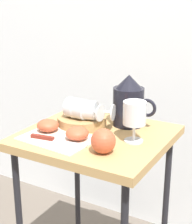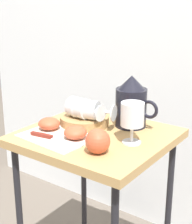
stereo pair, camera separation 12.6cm
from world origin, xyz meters
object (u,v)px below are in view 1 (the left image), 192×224
(wine_glass_upright, at_px, (134,115))
(apple_half_left, at_px, (48,125))
(wine_glass_tipped_near, at_px, (78,109))
(wine_glass_tipped_far, at_px, (86,110))
(pitcher, at_px, (129,105))
(apple_half_right, at_px, (77,133))
(table, at_px, (96,154))
(knife, at_px, (50,139))
(apple_whole, at_px, (103,141))
(basket_tray, at_px, (82,121))

(wine_glass_upright, relative_size, apple_half_left, 1.78)
(wine_glass_tipped_near, bearing_deg, wine_glass_tipped_far, 11.44)
(wine_glass_tipped_near, bearing_deg, pitcher, 37.57)
(wine_glass_upright, distance_m, apple_half_right, 0.20)
(pitcher, xyz_separation_m, wine_glass_upright, (0.08, -0.14, 0.01))
(table, bearing_deg, pitcher, 66.21)
(knife, bearing_deg, apple_whole, 2.29)
(knife, bearing_deg, pitcher, 60.06)
(knife, bearing_deg, table, 54.58)
(knife, bearing_deg, wine_glass_upright, 29.47)
(apple_half_left, xyz_separation_m, apple_half_right, (0.13, -0.01, 0.00))
(wine_glass_tipped_far, relative_size, apple_half_left, 2.09)
(wine_glass_upright, relative_size, wine_glass_tipped_near, 0.96)
(wine_glass_tipped_far, xyz_separation_m, knife, (-0.04, -0.17, -0.06))
(apple_whole, distance_m, knife, 0.20)
(apple_half_right, xyz_separation_m, knife, (-0.07, -0.05, -0.02))
(table, relative_size, wine_glass_upright, 5.15)
(apple_whole, bearing_deg, pitcher, 98.33)
(apple_whole, bearing_deg, wine_glass_tipped_near, 140.87)
(wine_glass_tipped_near, bearing_deg, wine_glass_upright, -5.74)
(basket_tray, distance_m, apple_half_right, 0.15)
(apple_half_left, height_order, apple_half_right, same)
(apple_half_left, bearing_deg, apple_half_right, -5.90)
(wine_glass_upright, bearing_deg, basket_tray, 168.48)
(wine_glass_tipped_far, height_order, apple_whole, wine_glass_tipped_far)
(pitcher, relative_size, wine_glass_upright, 1.38)
(basket_tray, xyz_separation_m, wine_glass_tipped_near, (-0.00, -0.02, 0.05))
(basket_tray, relative_size, knife, 0.89)
(wine_glass_tipped_near, bearing_deg, table, -14.77)
(pitcher, bearing_deg, wine_glass_upright, -58.49)
(apple_half_left, bearing_deg, wine_glass_tipped_far, 46.81)
(apple_whole, bearing_deg, table, 127.59)
(table, height_order, wine_glass_tipped_far, wine_glass_tipped_far)
(wine_glass_tipped_near, distance_m, apple_half_left, 0.13)
(wine_glass_upright, distance_m, wine_glass_tipped_near, 0.24)
(wine_glass_tipped_far, xyz_separation_m, apple_whole, (0.16, -0.16, -0.03))
(table, xyz_separation_m, pitcher, (0.06, 0.14, 0.16))
(table, height_order, apple_whole, apple_whole)
(wine_glass_upright, xyz_separation_m, wine_glass_tipped_far, (-0.20, 0.03, -0.02))
(basket_tray, distance_m, wine_glass_tipped_near, 0.06)
(apple_half_right, bearing_deg, apple_half_left, 174.10)
(wine_glass_tipped_far, bearing_deg, pitcher, 42.24)
(table, relative_size, apple_half_left, 9.15)
(apple_half_left, relative_size, knife, 0.38)
(pitcher, bearing_deg, apple_half_left, -135.63)
(pitcher, bearing_deg, knife, -119.94)
(basket_tray, bearing_deg, apple_half_left, -119.32)
(wine_glass_tipped_near, distance_m, apple_half_right, 0.14)
(wine_glass_tipped_near, height_order, apple_half_right, wine_glass_tipped_near)
(pitcher, distance_m, apple_half_right, 0.25)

